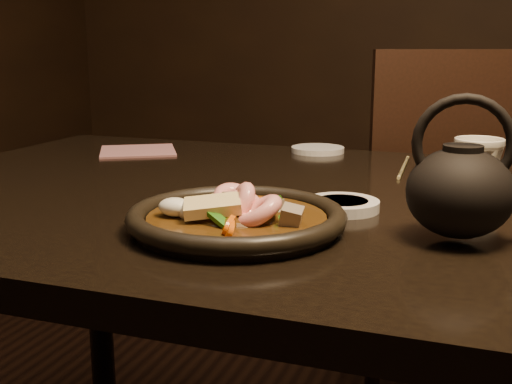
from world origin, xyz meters
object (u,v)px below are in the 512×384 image
(tea_cup, at_px, (478,159))
(plate, at_px, (237,219))
(table, at_px, (355,247))
(teapot, at_px, (461,188))
(chair, at_px, (442,225))

(tea_cup, bearing_deg, plate, -125.38)
(table, distance_m, teapot, 0.26)
(table, xyz_separation_m, chair, (0.09, 0.71, -0.15))
(plate, relative_size, teapot, 1.63)
(chair, xyz_separation_m, tea_cup, (0.08, -0.53, 0.27))
(plate, height_order, teapot, teapot)
(table, relative_size, chair, 1.66)
(tea_cup, xyz_separation_m, teapot, (-0.01, -0.34, 0.02))
(table, distance_m, plate, 0.26)
(chair, relative_size, plate, 3.50)
(table, xyz_separation_m, tea_cup, (0.17, 0.18, 0.12))
(tea_cup, bearing_deg, table, -133.23)
(table, height_order, teapot, teapot)
(teapot, bearing_deg, plate, -174.91)
(table, distance_m, chair, 0.73)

